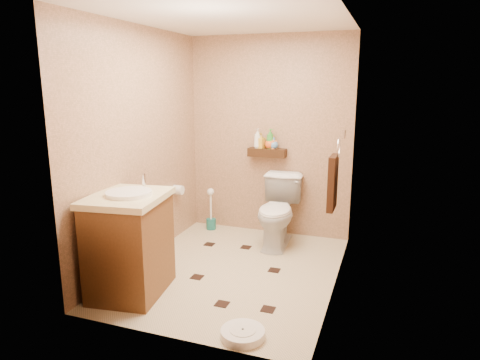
% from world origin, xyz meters
% --- Properties ---
extents(ground, '(2.50, 2.50, 0.00)m').
position_xyz_m(ground, '(0.00, 0.00, 0.00)').
color(ground, beige).
rests_on(ground, ground).
extents(wall_back, '(2.00, 0.04, 2.40)m').
position_xyz_m(wall_back, '(0.00, 1.25, 1.20)').
color(wall_back, tan).
rests_on(wall_back, ground).
extents(wall_front, '(2.00, 0.04, 2.40)m').
position_xyz_m(wall_front, '(0.00, -1.25, 1.20)').
color(wall_front, tan).
rests_on(wall_front, ground).
extents(wall_left, '(0.04, 2.50, 2.40)m').
position_xyz_m(wall_left, '(-1.00, 0.00, 1.20)').
color(wall_left, tan).
rests_on(wall_left, ground).
extents(wall_right, '(0.04, 2.50, 2.40)m').
position_xyz_m(wall_right, '(1.00, 0.00, 1.20)').
color(wall_right, tan).
rests_on(wall_right, ground).
extents(ceiling, '(2.00, 2.50, 0.02)m').
position_xyz_m(ceiling, '(0.00, 0.00, 2.40)').
color(ceiling, white).
rests_on(ceiling, wall_back).
extents(wall_shelf, '(0.46, 0.14, 0.10)m').
position_xyz_m(wall_shelf, '(0.00, 1.17, 1.02)').
color(wall_shelf, '#3A1E10').
rests_on(wall_shelf, wall_back).
extents(floor_accents, '(1.16, 1.40, 0.01)m').
position_xyz_m(floor_accents, '(0.04, -0.04, 0.00)').
color(floor_accents, black).
rests_on(floor_accents, ground).
extents(toilet, '(0.49, 0.81, 0.80)m').
position_xyz_m(toilet, '(0.24, 0.83, 0.40)').
color(toilet, white).
rests_on(toilet, ground).
extents(vanity, '(0.71, 0.82, 1.05)m').
position_xyz_m(vanity, '(-0.70, -0.73, 0.47)').
color(vanity, brown).
rests_on(vanity, ground).
extents(bathroom_scale, '(0.40, 0.40, 0.07)m').
position_xyz_m(bathroom_scale, '(0.47, -1.07, 0.03)').
color(bathroom_scale, white).
rests_on(bathroom_scale, ground).
extents(toilet_brush, '(0.12, 0.12, 0.54)m').
position_xyz_m(toilet_brush, '(-0.71, 1.07, 0.19)').
color(toilet_brush, '#1A6964').
rests_on(toilet_brush, ground).
extents(towel_ring, '(0.12, 0.30, 0.76)m').
position_xyz_m(towel_ring, '(0.91, 0.25, 0.95)').
color(towel_ring, silver).
rests_on(towel_ring, wall_right).
extents(toilet_paper, '(0.12, 0.11, 0.12)m').
position_xyz_m(toilet_paper, '(-0.94, 0.65, 0.60)').
color(toilet_paper, white).
rests_on(toilet_paper, wall_left).
extents(bottle_a, '(0.11, 0.11, 0.24)m').
position_xyz_m(bottle_a, '(-0.12, 1.17, 1.19)').
color(bottle_a, white).
rests_on(bottle_a, wall_shelf).
extents(bottle_b, '(0.10, 0.10, 0.18)m').
position_xyz_m(bottle_b, '(-0.08, 1.17, 1.16)').
color(bottle_b, gold).
rests_on(bottle_b, wall_shelf).
extents(bottle_c, '(0.14, 0.14, 0.15)m').
position_xyz_m(bottle_c, '(0.03, 1.17, 1.15)').
color(bottle_c, '#E6571B').
rests_on(bottle_c, wall_shelf).
extents(bottle_d, '(0.12, 0.12, 0.24)m').
position_xyz_m(bottle_d, '(0.04, 1.17, 1.19)').
color(bottle_d, green).
rests_on(bottle_d, wall_shelf).
extents(bottle_e, '(0.10, 0.10, 0.15)m').
position_xyz_m(bottle_e, '(0.07, 1.17, 1.15)').
color(bottle_e, '#F28F50').
rests_on(bottle_e, wall_shelf).
extents(bottle_f, '(0.12, 0.12, 0.14)m').
position_xyz_m(bottle_f, '(0.08, 1.17, 1.14)').
color(bottle_f, '#528CCE').
rests_on(bottle_f, wall_shelf).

